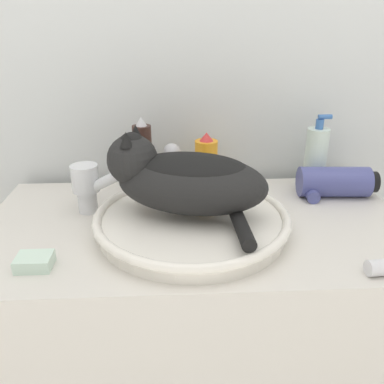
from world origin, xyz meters
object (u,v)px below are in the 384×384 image
at_px(soap_pump_bottle, 316,158).
at_px(cat, 183,177).
at_px(deodorant_stick, 172,167).
at_px(faucet, 90,184).
at_px(hairspray_can_black, 143,157).
at_px(soap_bar, 34,262).
at_px(spray_bottle_trigger, 206,164).
at_px(hair_dryer, 333,183).

bearing_deg(soap_pump_bottle, cat, -148.07).
distance_m(cat, deodorant_stick, 0.23).
relative_size(faucet, deodorant_stick, 1.24).
xyz_separation_m(cat, hairspray_can_black, (-0.10, 0.22, -0.03)).
bearing_deg(hairspray_can_black, soap_bar, -117.21).
height_order(faucet, hairspray_can_black, hairspray_can_black).
relative_size(hairspray_can_black, deodorant_stick, 1.54).
xyz_separation_m(spray_bottle_trigger, soap_bar, (-0.34, -0.35, -0.06)).
bearing_deg(hair_dryer, soap_pump_bottle, 119.59).
distance_m(soap_pump_bottle, soap_bar, 0.73).
distance_m(faucet, soap_bar, 0.24).
xyz_separation_m(hair_dryer, soap_bar, (-0.67, -0.29, -0.02)).
bearing_deg(spray_bottle_trigger, deodorant_stick, -180.00).
relative_size(deodorant_stick, hair_dryer, 0.64).
distance_m(cat, spray_bottle_trigger, 0.24).
height_order(cat, faucet, cat).
bearing_deg(hairspray_can_black, deodorant_stick, -0.00).
relative_size(soap_pump_bottle, soap_bar, 3.08).
bearing_deg(hairspray_can_black, spray_bottle_trigger, 0.00).
bearing_deg(soap_pump_bottle, soap_bar, -150.91).
bearing_deg(cat, soap_pump_bottle, -133.54).
relative_size(deodorant_stick, soap_pump_bottle, 0.64).
distance_m(faucet, hairspray_can_black, 0.17).
relative_size(deodorant_stick, soap_bar, 1.98).
height_order(hair_dryer, soap_bar, hair_dryer).
bearing_deg(cat, deodorant_stick, -70.16).
xyz_separation_m(hairspray_can_black, deodorant_stick, (0.08, -0.00, -0.03)).
distance_m(faucet, hair_dryer, 0.60).
height_order(spray_bottle_trigger, soap_bar, spray_bottle_trigger).
height_order(cat, soap_bar, cat).
distance_m(faucet, spray_bottle_trigger, 0.30).
relative_size(faucet, soap_bar, 2.46).
distance_m(hairspray_can_black, spray_bottle_trigger, 0.16).
bearing_deg(deodorant_stick, hairspray_can_black, 180.00).
relative_size(cat, hairspray_can_black, 1.76).
bearing_deg(soap_pump_bottle, hairspray_can_black, 180.00).
relative_size(faucet, hair_dryer, 0.79).
bearing_deg(cat, spray_bottle_trigger, -92.37).
height_order(faucet, spray_bottle_trigger, spray_bottle_trigger).
relative_size(hairspray_can_black, spray_bottle_trigger, 1.27).
distance_m(hair_dryer, soap_bar, 0.73).
distance_m(deodorant_stick, soap_pump_bottle, 0.38).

